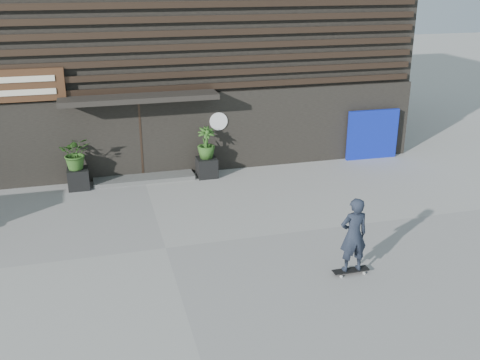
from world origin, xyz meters
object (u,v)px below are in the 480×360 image
object	(u,v)px
planter_pot_right	(207,167)
skateboarder	(354,235)
planter_pot_left	(79,179)
blue_tarp	(372,135)

from	to	relation	value
planter_pot_right	skateboarder	xyz separation A→B (m)	(1.67, -6.56, 0.59)
planter_pot_left	blue_tarp	bearing A→B (deg)	1.80
planter_pot_left	skateboarder	bearing A→B (deg)	-50.18
planter_pot_left	planter_pot_right	world-z (taller)	same
planter_pot_left	blue_tarp	world-z (taller)	blue_tarp
blue_tarp	skateboarder	xyz separation A→B (m)	(-4.06, -6.86, 0.06)
skateboarder	planter_pot_left	bearing A→B (deg)	129.82
blue_tarp	planter_pot_right	bearing A→B (deg)	-175.62
planter_pot_left	planter_pot_right	size ratio (longest dim) A/B	1.00
skateboarder	blue_tarp	bearing A→B (deg)	59.39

